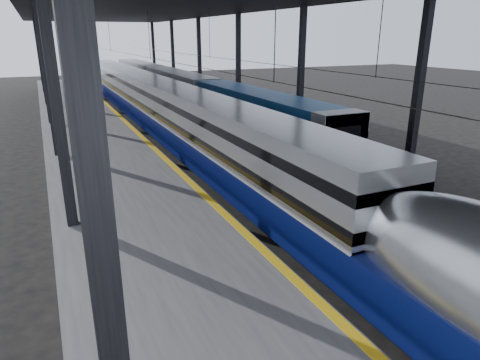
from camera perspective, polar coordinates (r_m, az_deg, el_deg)
ground at (r=13.55m, az=6.86°, el=-13.44°), size 160.00×160.00×0.00m
platform at (r=30.54m, az=-19.11°, el=5.04°), size 6.00×80.00×1.00m
yellow_strip at (r=30.81m, az=-14.02°, el=6.60°), size 0.30×80.00×0.01m
rails at (r=32.34m, az=-4.80°, el=5.96°), size 6.52×80.00×0.16m
canopy at (r=30.83m, az=-10.19°, el=22.04°), size 18.00×75.00×9.47m
tgv_train at (r=33.79m, az=-10.50°, el=9.33°), size 2.76×65.20×3.96m
second_train at (r=45.82m, az=-7.97°, el=11.86°), size 2.65×56.05×3.65m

